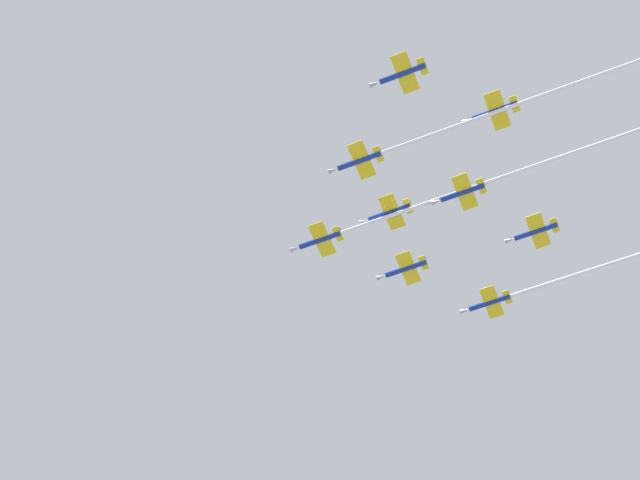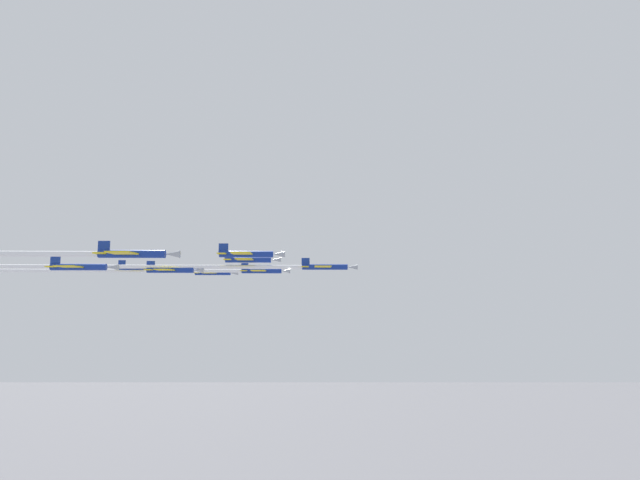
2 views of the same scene
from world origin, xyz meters
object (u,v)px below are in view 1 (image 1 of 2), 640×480
jet_center_rear (606,265)px  jet_port_trail (461,193)px  jet_port_outer (389,213)px  jet_starboard_inner (405,269)px  jet_starboard_outer (401,74)px  jet_starboard_trail (494,111)px  jet_port_inner (489,114)px  jet_lead (462,191)px  jet_tail_end (535,232)px

jet_center_rear → jet_port_trail: (-30.93, 21.18, -0.71)m
jet_port_outer → jet_starboard_inner: bearing=5.7°
jet_starboard_inner → jet_port_outer: bearing=-174.3°
jet_port_trail → jet_starboard_inner: bearing=50.2°
jet_starboard_outer → jet_starboard_trail: jet_starboard_trail is taller
jet_center_rear → jet_port_trail: jet_center_rear is taller
jet_starboard_inner → jet_starboard_trail: (-26.51, -31.38, -0.79)m
jet_port_inner → jet_starboard_inner: jet_starboard_inner is taller
jet_lead → jet_center_rear: size_ratio=1.15×
jet_lead → jet_port_inner: 17.81m
jet_starboard_outer → jet_port_trail: (29.19, -0.46, -0.83)m
jet_port_inner → jet_starboard_outer: (-15.61, 12.26, 0.21)m
jet_tail_end → jet_starboard_trail: bearing=180.0°
jet_port_trail → jet_tail_end: 18.60m
jet_starboard_inner → jet_tail_end: size_ratio=1.00×
jet_lead → jet_center_rear: 37.29m
jet_port_inner → jet_starboard_trail: bearing=-90.0°
jet_lead → jet_starboard_trail: bearing=-142.1°
jet_lead → jet_starboard_inner: 22.97m
jet_lead → jet_starboard_trail: 18.41m
jet_port_outer → jet_tail_end: 31.28m
jet_starboard_outer → jet_port_trail: jet_starboard_outer is taller
jet_port_outer → jet_port_trail: (1.34, -15.92, -2.16)m
jet_starboard_inner → jet_port_outer: jet_port_outer is taller
jet_starboard_outer → jet_center_rear: 63.89m
jet_starboard_trail → jet_port_inner: bearing=90.0°
jet_lead → jet_port_inner: bearing=-144.6°
jet_center_rear → jet_starboard_trail: jet_starboard_trail is taller
jet_starboard_inner → jet_port_outer: size_ratio=1.00×
jet_starboard_outer → jet_center_rear: (60.12, -21.63, -0.12)m
jet_port_inner → jet_port_trail: 18.00m
jet_starboard_trail → jet_lead: bearing=37.9°
jet_port_trail → jet_starboard_trail: bearing=-141.3°
jet_starboard_inner → jet_tail_end: 29.14m
jet_port_inner → jet_starboard_trail: size_ratio=7.06×
jet_starboard_inner → jet_starboard_trail: bearing=-135.0°
jet_port_outer → jet_starboard_outer: bearing=-155.8°
jet_starboard_inner → jet_port_trail: size_ratio=1.00×
jet_lead → jet_tail_end: 18.43m
jet_starboard_inner → jet_starboard_outer: jet_starboard_inner is taller
jet_lead → jet_port_trail: bearing=90.0°
jet_port_inner → jet_port_trail: jet_port_inner is taller
jet_port_outer → jet_tail_end: bearing=-62.2°
jet_port_outer → jet_starboard_trail: size_ratio=1.00×
jet_port_trail → jet_tail_end: jet_port_trail is taller
jet_port_inner → jet_tail_end: 29.08m
jet_center_rear → jet_starboard_trail: bearing=164.5°
jet_tail_end → jet_lead: bearing=142.1°
jet_port_inner → jet_port_trail: size_ratio=7.06×
jet_port_inner → jet_port_outer: jet_port_outer is taller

